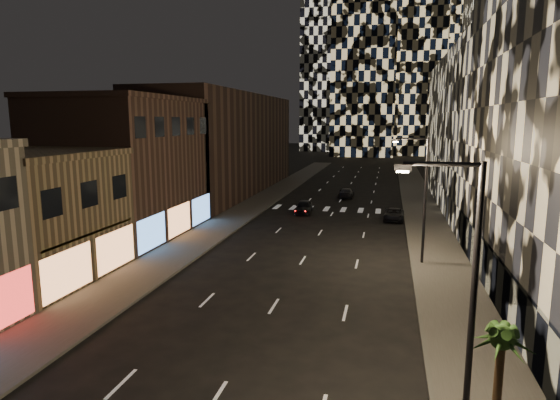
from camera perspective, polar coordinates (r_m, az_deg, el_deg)
The scene contains 15 objects.
sidewalk_left at distance 57.37m, azimuth -3.26°, elevation -0.63°, with size 4.00×120.00×0.15m, color #47443F.
sidewalk_right at distance 55.24m, azimuth 17.07°, elevation -1.44°, with size 4.00×120.00×0.15m, color #47443F.
curb_left at distance 56.82m, azimuth -1.23°, elevation -0.72°, with size 0.20×120.00×0.15m, color #4C4C47.
curb_right at distance 55.13m, azimuth 14.90°, elevation -1.36°, with size 0.20×120.00×0.15m, color #4C4C47.
retail_tan at distance 34.65m, azimuth -28.79°, elevation -2.01°, with size 10.00×10.00×8.00m, color #816B4D.
retail_brown at distance 44.32m, azimuth -18.22°, elevation 3.61°, with size 10.00×15.00×12.00m, color #4D342B.
retail_filler_left at distance 68.22m, azimuth -6.61°, elevation 6.81°, with size 10.00×40.00×14.00m, color #4D342B.
midrise_base at distance 30.61m, azimuth 24.66°, elevation -7.94°, with size 0.60×25.00×3.00m, color #383838.
midrise_filler_right at distance 62.74m, azimuth 26.28°, elevation 7.48°, with size 16.00×40.00×18.00m, color #232326.
streetlight_near at distance 15.16m, azimuth 21.66°, elevation -10.03°, with size 2.55×0.25×9.00m.
streetlight_far at distance 34.58m, azimuth 16.92°, elevation 1.02°, with size 2.55×0.25×9.00m.
car_dark_midlane at distance 52.61m, azimuth 2.93°, elevation -0.83°, with size 1.74×4.33×1.48m, color black.
car_dark_oncoming at distance 63.78m, azimuth 8.09°, elevation 0.86°, with size 1.85×4.56×1.32m, color black.
car_dark_rightlane at distance 50.31m, azimuth 13.71°, elevation -1.73°, with size 2.00×4.35×1.21m, color black.
palm_tree at distance 16.28m, azimuth 25.35°, elevation -15.87°, with size 2.08×2.06×4.08m.
Camera 1 is at (6.00, -4.14, 10.28)m, focal length 30.00 mm.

